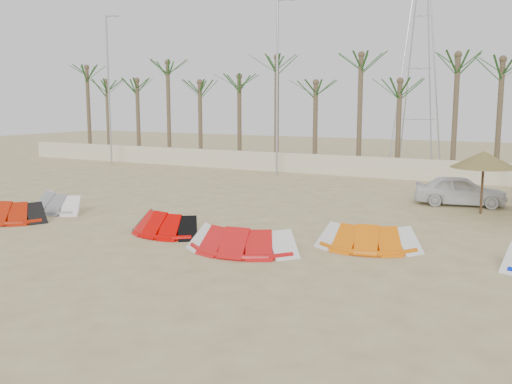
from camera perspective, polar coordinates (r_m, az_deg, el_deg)
The scene contains 13 objects.
ground at distance 16.99m, azimuth -9.69°, elevation -7.11°, with size 120.00×120.00×0.00m, color #CEBA84.
boundary_wall at distance 36.50m, azimuth 11.98°, elevation 2.43°, with size 60.00×0.30×1.30m, color beige.
palm_line at distance 37.59m, azimuth 13.92°, elevation 11.40°, with size 52.00×4.00×7.70m.
lamp_a at distance 44.54m, azimuth -14.48°, elevation 10.08°, with size 1.25×0.14×11.00m.
lamp_b at distance 36.58m, azimuth 2.18°, elevation 10.66°, with size 1.25×0.14×11.00m.
pylon at distance 42.10m, azimuth 15.56°, elevation 2.25°, with size 3.00×3.00×14.00m, color #A5A8AD, non-canonical shape.
kite_grey at distance 26.31m, azimuth -18.97°, elevation -0.84°, with size 3.47×2.18×0.90m.
kite_red_left at distance 24.60m, azimuth -23.12°, elevation -1.73°, with size 3.47×2.43×0.90m.
kite_red_mid at distance 20.71m, azimuth -8.76°, elevation -3.00°, with size 3.13×1.86×0.90m.
kite_red_right at distance 18.14m, azimuth -1.02°, elevation -4.59°, with size 3.69×1.91×0.90m.
kite_orange at distance 18.81m, azimuth 11.42°, elevation -4.28°, with size 3.42×2.06×0.90m.
parasol_left at distance 25.65m, azimuth 21.82°, elevation 3.03°, with size 2.72×2.72×2.66m.
car at distance 27.65m, azimuth 19.73°, elevation 0.14°, with size 1.62×4.02×1.37m, color silver.
Camera 1 is at (10.11, -12.84, 4.66)m, focal length 40.00 mm.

